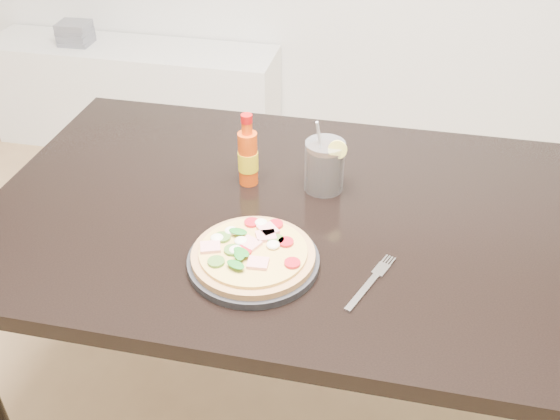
% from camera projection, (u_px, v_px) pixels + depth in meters
% --- Properties ---
extents(dining_table, '(1.40, 0.90, 0.75)m').
position_uv_depth(dining_table, '(291.00, 237.00, 1.48)').
color(dining_table, black).
rests_on(dining_table, ground).
extents(plate, '(0.27, 0.27, 0.02)m').
position_uv_depth(plate, '(253.00, 261.00, 1.27)').
color(plate, black).
rests_on(plate, dining_table).
extents(pizza, '(0.25, 0.25, 0.03)m').
position_uv_depth(pizza, '(253.00, 253.00, 1.26)').
color(pizza, tan).
rests_on(pizza, plate).
extents(hot_sauce_bottle, '(0.06, 0.06, 0.18)m').
position_uv_depth(hot_sauce_bottle, '(248.00, 157.00, 1.48)').
color(hot_sauce_bottle, '#E2480D').
rests_on(hot_sauce_bottle, dining_table).
extents(cola_cup, '(0.10, 0.09, 0.18)m').
position_uv_depth(cola_cup, '(324.00, 167.00, 1.47)').
color(cola_cup, black).
rests_on(cola_cup, dining_table).
extents(fork, '(0.09, 0.18, 0.00)m').
position_uv_depth(fork, '(372.00, 281.00, 1.22)').
color(fork, silver).
rests_on(fork, dining_table).
extents(media_console, '(1.40, 0.34, 0.50)m').
position_uv_depth(media_console, '(135.00, 95.00, 3.07)').
color(media_console, white).
rests_on(media_console, ground).
extents(cd_stack, '(0.14, 0.12, 0.10)m').
position_uv_depth(cd_stack, '(75.00, 33.00, 2.93)').
color(cd_stack, slate).
rests_on(cd_stack, media_console).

